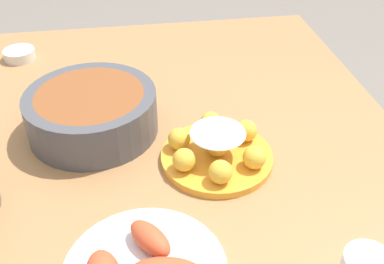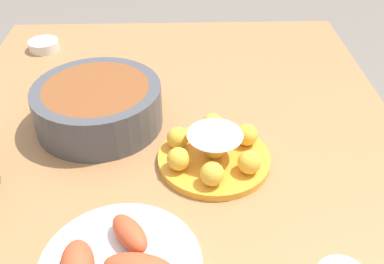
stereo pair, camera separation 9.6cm
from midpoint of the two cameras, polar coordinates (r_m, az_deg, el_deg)
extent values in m
cylinder|color=#A87547|center=(1.78, 9.36, 2.61)|extent=(0.06, 0.06, 0.68)
cylinder|color=#A87547|center=(1.77, -22.19, -0.29)|extent=(0.06, 0.06, 0.68)
cube|color=#A87547|center=(1.03, -5.56, -1.04)|extent=(1.24, 1.06, 0.03)
cylinder|color=gold|center=(0.94, 0.25, -3.31)|extent=(0.24, 0.24, 0.02)
sphere|color=yellow|center=(0.99, -0.38, 1.14)|extent=(0.05, 0.05, 0.05)
sphere|color=yellow|center=(0.94, -4.57, -0.99)|extent=(0.05, 0.05, 0.05)
sphere|color=yellow|center=(0.89, -4.10, -3.67)|extent=(0.05, 0.05, 0.05)
sphere|color=yellow|center=(0.86, 0.45, -5.22)|extent=(0.05, 0.05, 0.05)
sphere|color=yellow|center=(0.90, 4.89, -3.37)|extent=(0.05, 0.05, 0.05)
sphere|color=yellow|center=(0.97, 4.10, 0.06)|extent=(0.05, 0.05, 0.05)
ellipsoid|color=white|center=(0.90, 0.26, -0.23)|extent=(0.12, 0.12, 0.02)
sphere|color=yellow|center=(0.92, 0.26, -1.81)|extent=(0.05, 0.05, 0.05)
cylinder|color=#4C4C51|center=(1.04, -15.18, 2.29)|extent=(0.29, 0.29, 0.10)
cylinder|color=brown|center=(1.02, -15.56, 4.30)|extent=(0.24, 0.24, 0.01)
cylinder|color=silver|center=(1.43, -22.91, 9.02)|extent=(0.09, 0.09, 0.03)
cylinder|color=#9E4C1E|center=(1.43, -23.02, 9.42)|extent=(0.07, 0.07, 0.01)
ellipsoid|color=#D1512D|center=(0.77, -9.04, -13.36)|extent=(0.10, 0.09, 0.04)
camera|label=1|loc=(0.05, -92.86, -2.15)|focal=42.00mm
camera|label=2|loc=(0.05, 87.14, 2.15)|focal=42.00mm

